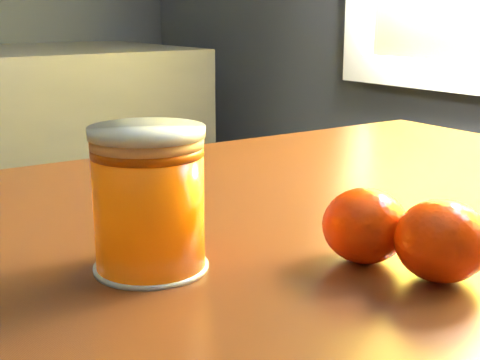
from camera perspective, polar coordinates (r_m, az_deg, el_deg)
juice_glass at (r=0.46m, az=-7.77°, el=-1.72°), size 0.08×0.08×0.10m
orange_front at (r=0.47m, az=16.84°, el=-4.97°), size 0.08×0.08×0.06m
orange_back at (r=0.49m, az=10.62°, el=-3.84°), size 0.07×0.07×0.05m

